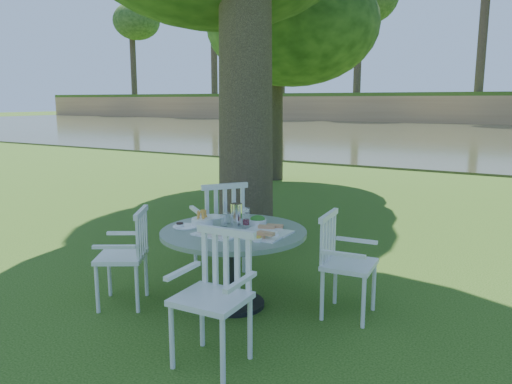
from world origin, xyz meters
TOP-DOWN VIEW (x-y plane):
  - ground at (0.00, 0.00)m, footprint 140.00×140.00m
  - table at (0.43, -0.94)m, footprint 1.32×1.32m
  - chair_ne at (1.32, -0.61)m, footprint 0.46×0.49m
  - chair_nw at (-0.19, -0.23)m, footprint 0.69×0.69m
  - chair_sw at (-0.41, -1.38)m, footprint 0.60×0.61m
  - chair_se at (0.84, -1.79)m, footprint 0.50×0.47m
  - tableware at (0.39, -0.90)m, footprint 1.08×0.78m
  - river at (0.00, 23.00)m, footprint 100.00×28.00m

SIDE VIEW (x-z plane):
  - ground at x=0.00m, z-range 0.00..0.00m
  - river at x=0.00m, z-range -0.06..0.06m
  - chair_sw at x=-0.41m, z-range 0.08..0.97m
  - chair_ne at x=1.32m, z-range 0.08..0.98m
  - chair_se at x=0.84m, z-range 0.08..1.04m
  - table at x=0.43m, z-range 0.21..0.93m
  - chair_nw at x=-0.19m, z-range 0.09..1.09m
  - tableware at x=0.39m, z-range 0.65..0.87m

